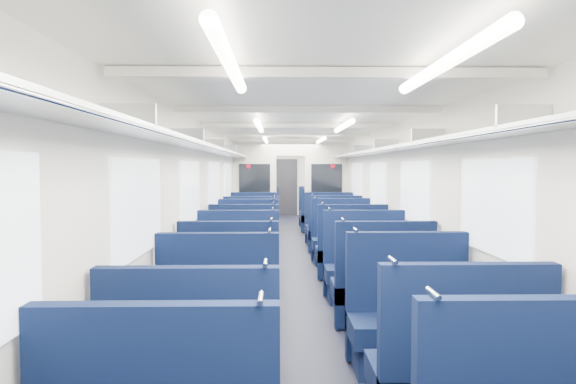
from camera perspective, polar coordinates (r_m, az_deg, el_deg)
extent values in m
cube|color=black|center=(9.30, 0.78, -7.87)|extent=(2.80, 18.00, 0.01)
cube|color=white|center=(9.16, 0.79, 6.73)|extent=(2.80, 18.00, 0.01)
cube|color=silver|center=(9.22, -7.95, -0.63)|extent=(0.02, 18.00, 2.35)
cube|color=#0F1732|center=(9.30, -7.82, -5.71)|extent=(0.03, 17.90, 0.70)
cube|color=silver|center=(9.31, 9.43, -0.61)|extent=(0.02, 18.00, 2.35)
cube|color=#0F1732|center=(9.39, 9.30, -5.64)|extent=(0.03, 17.90, 0.70)
cube|color=silver|center=(18.15, -0.15, 1.11)|extent=(2.80, 0.02, 2.35)
cube|color=#B2B5BA|center=(9.18, -6.86, 4.33)|extent=(0.34, 17.40, 0.04)
cylinder|color=silver|center=(9.17, -5.74, 4.21)|extent=(0.02, 17.40, 0.02)
cube|color=#B2B5BA|center=(3.28, -17.53, 8.25)|extent=(0.34, 0.03, 0.14)
cube|color=#B2B5BA|center=(5.22, -11.29, 6.28)|extent=(0.34, 0.03, 0.14)
cube|color=#B2B5BA|center=(7.20, -8.47, 5.36)|extent=(0.34, 0.03, 0.14)
cube|color=#B2B5BA|center=(9.19, -6.86, 4.82)|extent=(0.34, 0.03, 0.14)
cube|color=#B2B5BA|center=(11.18, -5.83, 4.48)|extent=(0.34, 0.03, 0.14)
cube|color=#B2B5BA|center=(13.17, -5.12, 4.24)|extent=(0.34, 0.03, 0.14)
cube|color=#B2B5BA|center=(15.17, -4.59, 4.06)|extent=(0.34, 0.03, 0.14)
cube|color=#B2B5BA|center=(17.16, -4.18, 3.93)|extent=(0.34, 0.03, 0.14)
cube|color=#B2B5BA|center=(9.26, 8.38, 4.30)|extent=(0.34, 17.40, 0.04)
cylinder|color=silver|center=(9.23, 7.27, 4.19)|extent=(0.02, 17.40, 0.02)
cube|color=#B2B5BA|center=(3.50, 24.94, 7.77)|extent=(0.34, 0.03, 0.14)
cube|color=#B2B5BA|center=(5.36, 15.47, 6.14)|extent=(0.34, 0.03, 0.14)
cube|color=#B2B5BA|center=(7.30, 10.98, 5.30)|extent=(0.34, 0.03, 0.14)
cube|color=#B2B5BA|center=(9.27, 8.38, 4.80)|extent=(0.34, 0.03, 0.14)
cube|color=#B2B5BA|center=(11.24, 6.70, 4.47)|extent=(0.34, 0.03, 0.14)
cube|color=#B2B5BA|center=(13.23, 5.52, 4.23)|extent=(0.34, 0.03, 0.14)
cube|color=#B2B5BA|center=(15.21, 4.65, 4.06)|extent=(0.34, 0.03, 0.14)
cube|color=#B2B5BA|center=(17.20, 3.98, 3.92)|extent=(0.34, 0.03, 0.14)
cube|color=white|center=(4.09, -16.38, -1.66)|extent=(0.02, 1.30, 0.75)
cube|color=white|center=(6.33, -10.90, -0.02)|extent=(0.02, 1.30, 0.75)
cube|color=white|center=(8.61, -8.30, 0.75)|extent=(0.02, 1.30, 0.75)
cube|color=white|center=(10.89, -6.79, 1.20)|extent=(0.02, 1.30, 0.75)
cube|color=white|center=(13.68, -5.63, 1.55)|extent=(0.02, 1.30, 0.75)
cube|color=white|center=(15.97, -4.98, 1.74)|extent=(0.02, 1.30, 0.75)
cube|color=white|center=(4.29, 21.99, -1.54)|extent=(0.02, 1.30, 0.75)
cube|color=white|center=(6.46, 13.98, 0.00)|extent=(0.02, 1.30, 0.75)
cube|color=white|center=(8.70, 10.04, 0.76)|extent=(0.02, 1.30, 0.75)
cube|color=white|center=(10.97, 7.72, 1.21)|extent=(0.02, 1.30, 0.75)
cube|color=white|center=(13.74, 5.93, 1.55)|extent=(0.02, 1.30, 0.75)
cube|color=white|center=(16.03, 4.92, 1.74)|extent=(0.02, 1.30, 0.75)
cube|color=silver|center=(3.20, 4.45, 13.22)|extent=(2.70, 0.06, 0.06)
cube|color=silver|center=(5.17, 2.28, 9.26)|extent=(2.70, 0.06, 0.06)
cube|color=silver|center=(7.16, 1.33, 7.48)|extent=(2.70, 0.06, 0.06)
cube|color=silver|center=(9.16, 0.79, 6.48)|extent=(2.70, 0.06, 0.06)
cube|color=silver|center=(11.15, 0.45, 5.84)|extent=(2.70, 0.06, 0.06)
cube|color=silver|center=(13.15, 0.21, 5.39)|extent=(2.70, 0.06, 0.06)
cube|color=silver|center=(15.15, 0.04, 5.06)|extent=(2.70, 0.06, 0.06)
cube|color=silver|center=(17.15, -0.10, 4.80)|extent=(2.70, 0.06, 0.06)
cylinder|color=white|center=(2.70, -6.55, 14.08)|extent=(0.07, 1.60, 0.07)
cylinder|color=white|center=(6.66, -3.26, 7.40)|extent=(0.07, 1.60, 0.07)
cylinder|color=white|center=(10.15, -2.52, 5.84)|extent=(0.07, 1.60, 0.07)
cylinder|color=white|center=(14.65, -2.08, 4.93)|extent=(0.07, 1.60, 0.07)
cylinder|color=white|center=(2.82, 17.01, 13.49)|extent=(0.07, 1.60, 0.07)
cylinder|color=white|center=(6.71, 6.25, 7.35)|extent=(0.07, 1.60, 0.07)
cylinder|color=white|center=(10.18, 3.71, 5.83)|extent=(0.07, 1.60, 0.07)
cylinder|color=white|center=(14.67, 2.23, 4.93)|extent=(0.07, 1.60, 0.07)
cube|color=black|center=(18.09, -0.15, 0.55)|extent=(0.75, 0.06, 2.00)
cube|color=silver|center=(12.36, -3.76, 0.28)|extent=(1.05, 0.08, 2.35)
cube|color=black|center=(12.31, -3.78, 1.31)|extent=(0.76, 0.02, 0.80)
cylinder|color=#B80C20|center=(12.30, -4.48, 2.94)|extent=(0.12, 0.01, 0.12)
cube|color=silver|center=(12.41, 4.34, 0.29)|extent=(1.05, 0.08, 2.35)
cube|color=black|center=(12.35, 4.36, 1.32)|extent=(0.76, 0.02, 0.80)
cylinder|color=#B80C20|center=(12.35, 5.07, 2.94)|extent=(0.12, 0.01, 0.12)
cube|color=silver|center=(12.35, 0.30, 4.92)|extent=(0.70, 0.08, 0.35)
cylinder|color=silver|center=(2.19, -3.09, -11.84)|extent=(0.02, 0.16, 0.02)
cylinder|color=silver|center=(2.35, 16.03, -10.89)|extent=(0.02, 0.16, 0.02)
cube|color=#0C193C|center=(3.16, -11.23, -18.45)|extent=(1.07, 0.10, 1.14)
cylinder|color=silver|center=(2.95, -2.56, -7.98)|extent=(0.02, 0.16, 0.02)
cube|color=#0C193C|center=(3.66, 18.07, -19.25)|extent=(1.07, 0.56, 0.18)
cube|color=#0C193C|center=(3.38, 19.47, -17.12)|extent=(1.07, 0.10, 1.14)
cylinder|color=silver|center=(3.09, 11.70, -7.52)|extent=(0.02, 0.16, 0.02)
cube|color=#0C193C|center=(4.41, -8.21, -15.24)|extent=(1.07, 0.56, 0.18)
cube|color=black|center=(4.49, -8.19, -18.02)|extent=(0.98, 0.45, 0.27)
cube|color=#0C193C|center=(4.56, -7.87, -11.68)|extent=(1.07, 0.10, 1.14)
cylinder|color=silver|center=(4.42, -2.07, -4.33)|extent=(0.02, 0.16, 0.02)
cube|color=#0C193C|center=(4.55, 13.83, -14.72)|extent=(1.07, 0.56, 0.18)
cube|color=black|center=(4.62, 13.80, -17.43)|extent=(0.98, 0.45, 0.27)
cube|color=#0C193C|center=(4.70, 13.13, -11.30)|extent=(1.07, 0.10, 1.14)
cylinder|color=silver|center=(4.50, 7.61, -4.23)|extent=(0.02, 0.16, 0.02)
cube|color=#0C193C|center=(5.75, -6.46, -10.92)|extent=(1.07, 0.56, 0.18)
cube|color=black|center=(5.80, -6.45, -13.12)|extent=(0.98, 0.45, 0.27)
cube|color=#0C193C|center=(5.47, -6.70, -9.22)|extent=(1.07, 0.10, 1.14)
cylinder|color=silver|center=(5.36, -1.90, -3.07)|extent=(0.02, 0.16, 0.02)
cube|color=#0C193C|center=(5.80, 10.38, -10.82)|extent=(1.07, 0.56, 0.18)
cube|color=black|center=(5.86, 10.35, -13.00)|extent=(0.98, 0.45, 0.27)
cube|color=#0C193C|center=(5.53, 10.87, -9.12)|extent=(1.07, 0.10, 1.14)
cylinder|color=silver|center=(5.36, 6.19, -3.08)|extent=(0.02, 0.16, 0.02)
cube|color=#0C193C|center=(6.61, -5.73, -9.09)|extent=(1.07, 0.56, 0.18)
cube|color=black|center=(6.66, -5.72, -11.01)|extent=(0.98, 0.45, 0.27)
cube|color=#0C193C|center=(6.79, -5.59, -6.84)|extent=(1.07, 0.10, 1.14)
cylinder|color=silver|center=(6.70, -1.74, -1.87)|extent=(0.02, 0.16, 0.02)
cube|color=#0C193C|center=(6.66, 8.81, -9.01)|extent=(1.07, 0.56, 0.18)
cube|color=black|center=(6.71, 8.80, -10.92)|extent=(0.98, 0.45, 0.27)
cube|color=#0C193C|center=(6.84, 8.49, -6.78)|extent=(1.07, 0.10, 1.14)
cylinder|color=silver|center=(6.71, 4.71, -1.88)|extent=(0.02, 0.16, 0.02)
cube|color=#0C193C|center=(8.07, -4.87, -6.89)|extent=(1.07, 0.56, 0.18)
cube|color=black|center=(8.11, -4.87, -8.49)|extent=(0.98, 0.45, 0.27)
cube|color=#0C193C|center=(7.81, -4.99, -5.56)|extent=(1.07, 0.10, 1.14)
cylinder|color=silver|center=(7.73, -1.66, -1.24)|extent=(0.02, 0.16, 0.02)
cube|color=#0C193C|center=(8.08, 7.02, -6.90)|extent=(1.07, 0.56, 0.18)
cube|color=black|center=(8.12, 7.01, -8.49)|extent=(0.98, 0.45, 0.27)
cube|color=#0C193C|center=(7.82, 7.27, -5.57)|extent=(1.07, 0.10, 1.14)
cylinder|color=silver|center=(7.70, 3.96, -1.26)|extent=(0.02, 0.16, 0.02)
cube|color=#0C193C|center=(8.85, -4.54, -6.03)|extent=(1.07, 0.56, 0.18)
cube|color=black|center=(8.89, -4.53, -7.48)|extent=(0.98, 0.45, 0.27)
cube|color=#0C193C|center=(9.04, -4.46, -4.40)|extent=(1.07, 0.10, 1.14)
cylinder|color=silver|center=(8.97, -1.58, -0.67)|extent=(0.02, 0.16, 0.02)
cube|color=#0C193C|center=(9.10, 6.08, -5.78)|extent=(1.07, 0.56, 0.18)
cube|color=black|center=(9.14, 6.08, -7.20)|extent=(0.98, 0.45, 0.27)
cube|color=#0C193C|center=(9.30, 5.91, -4.21)|extent=(1.07, 0.10, 1.14)
cylinder|color=silver|center=(9.20, 3.13, -0.58)|extent=(0.02, 0.16, 0.02)
cube|color=#0C193C|center=(10.12, -4.10, -4.90)|extent=(1.07, 0.56, 0.18)
cube|color=black|center=(10.16, -4.09, -6.18)|extent=(0.98, 0.45, 0.27)
cube|color=#0C193C|center=(9.87, -4.17, -3.79)|extent=(1.07, 0.10, 1.14)
cylinder|color=silver|center=(9.80, -1.54, -0.37)|extent=(0.02, 0.16, 0.02)
cube|color=#0C193C|center=(10.40, 5.17, -4.69)|extent=(1.07, 0.56, 0.18)
cube|color=black|center=(10.43, 5.16, -5.94)|extent=(0.98, 0.45, 0.27)
cube|color=#0C193C|center=(10.15, 5.32, -3.61)|extent=(1.07, 0.10, 1.14)
cylinder|color=silver|center=(10.06, 2.77, -0.29)|extent=(0.02, 0.16, 0.02)
cube|color=#0C193C|center=(11.21, -3.81, -4.14)|extent=(1.07, 0.56, 0.18)
cube|color=black|center=(11.24, -3.80, -5.30)|extent=(0.98, 0.45, 0.27)
cube|color=#0C193C|center=(11.41, -3.76, -2.89)|extent=(1.07, 0.10, 1.14)
cylinder|color=silver|center=(11.35, -1.48, 0.08)|extent=(0.02, 0.16, 0.02)
cube|color=#0C193C|center=(11.18, 4.73, -4.16)|extent=(1.07, 0.56, 0.18)
cube|color=black|center=(11.21, 4.72, -5.32)|extent=(0.98, 0.45, 0.27)
cube|color=#0C193C|center=(11.38, 4.61, -2.90)|extent=(1.07, 0.10, 1.14)
cylinder|color=silver|center=(11.30, 2.34, 0.06)|extent=(0.02, 0.16, 0.02)
cube|color=#0C193C|center=(13.43, -3.36, -2.97)|extent=(1.07, 0.56, 0.18)
cube|color=black|center=(13.45, -3.36, -3.95)|extent=(0.98, 0.45, 0.27)
cube|color=#0C193C|center=(13.18, -3.40, -2.11)|extent=(1.07, 0.10, 1.14)
cylinder|color=silver|center=(13.13, -1.43, 0.46)|extent=(0.02, 0.16, 0.02)
cube|color=#0C193C|center=(13.53, 3.70, -2.93)|extent=(1.07, 0.56, 0.18)
cube|color=black|center=(13.55, 3.70, -3.90)|extent=(0.98, 0.45, 0.27)
cube|color=#0C193C|center=(13.28, 3.79, -2.07)|extent=(1.07, 0.10, 1.14)
cylinder|color=silver|center=(13.21, 1.84, 0.47)|extent=(0.02, 0.16, 0.02)
cube|color=#0C193C|center=(14.29, -3.22, -2.62)|extent=(1.07, 0.56, 0.18)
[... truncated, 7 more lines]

